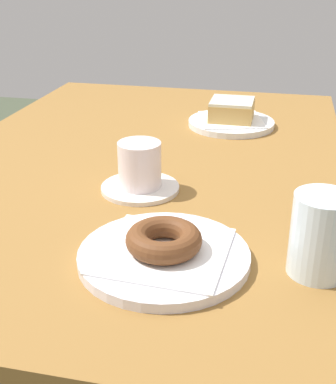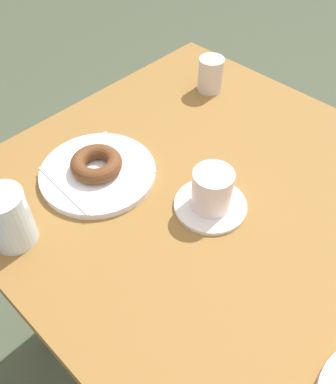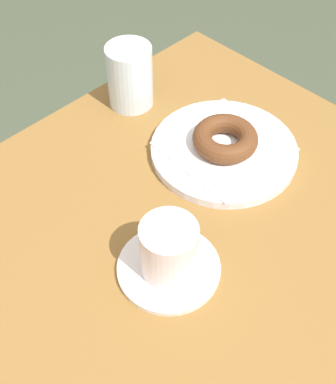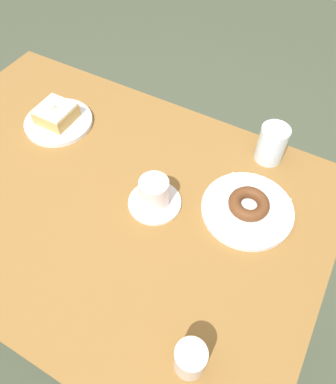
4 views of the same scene
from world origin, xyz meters
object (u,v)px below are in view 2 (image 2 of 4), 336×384
object	(u,v)px
water_glass	(8,218)
donut_chocolate_ring	(96,164)
sugar_jar	(211,75)
plate_chocolate_ring	(98,173)
coffee_cup	(212,193)

from	to	relation	value
water_glass	donut_chocolate_ring	bearing A→B (deg)	-85.17
donut_chocolate_ring	sugar_jar	bearing A→B (deg)	-84.74
sugar_jar	plate_chocolate_ring	bearing A→B (deg)	95.26
coffee_cup	sugar_jar	distance (m)	0.39
plate_chocolate_ring	donut_chocolate_ring	distance (m)	0.03
coffee_cup	water_glass	bearing A→B (deg)	55.72
donut_chocolate_ring	sugar_jar	distance (m)	0.39
coffee_cup	sugar_jar	xyz separation A→B (m)	(0.25, -0.29, 0.00)
donut_chocolate_ring	sugar_jar	xyz separation A→B (m)	(0.04, -0.39, 0.01)
water_glass	coffee_cup	world-z (taller)	water_glass
donut_chocolate_ring	coffee_cup	bearing A→B (deg)	-156.78
donut_chocolate_ring	water_glass	bearing A→B (deg)	94.83
plate_chocolate_ring	sugar_jar	xyz separation A→B (m)	(0.04, -0.39, 0.03)
coffee_cup	sugar_jar	world-z (taller)	coffee_cup
water_glass	coffee_cup	distance (m)	0.35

